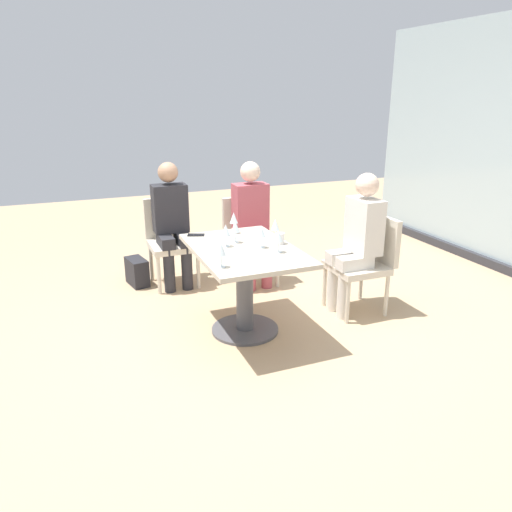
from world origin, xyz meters
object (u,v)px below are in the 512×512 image
(wine_glass_0, at_px, (278,236))
(wine_glass_2, at_px, (235,227))
(cell_phone_on_table, at_px, (196,235))
(dining_table_main, at_px, (245,272))
(wine_glass_5, at_px, (275,225))
(wine_glass_6, at_px, (261,232))
(person_side_end, at_px, (172,219))
(person_far_left, at_px, (253,218))
(wine_glass_4, at_px, (221,249))
(chair_side_end, at_px, (171,236))
(wine_glass_1, at_px, (226,231))
(wine_glass_3, at_px, (234,218))
(chair_far_left, at_px, (249,235))
(chair_near_window, at_px, (366,258))
(handbag_0, at_px, (137,272))
(person_near_window, at_px, (358,238))
(coffee_cup, at_px, (280,238))

(wine_glass_0, xyz_separation_m, wine_glass_2, (-0.37, -0.22, 0.00))
(cell_phone_on_table, bearing_deg, dining_table_main, 48.72)
(wine_glass_5, bearing_deg, wine_glass_6, -52.63)
(person_side_end, bearing_deg, person_far_left, 70.93)
(wine_glass_4, bearing_deg, person_side_end, 179.86)
(chair_side_end, height_order, wine_glass_1, wine_glass_1)
(person_far_left, bearing_deg, wine_glass_3, -35.94)
(chair_far_left, distance_m, wine_glass_0, 1.36)
(dining_table_main, distance_m, wine_glass_1, 0.37)
(chair_side_end, xyz_separation_m, chair_far_left, (0.26, 0.76, 0.00))
(cell_phone_on_table, bearing_deg, wine_glass_1, 39.99)
(person_side_end, distance_m, wine_glass_5, 1.31)
(chair_side_end, xyz_separation_m, chair_near_window, (1.35, 1.47, 0.00))
(wine_glass_4, bearing_deg, wine_glass_0, 107.04)
(wine_glass_6, distance_m, handbag_0, 1.79)
(wine_glass_2, distance_m, wine_glass_4, 0.60)
(wine_glass_3, distance_m, handbag_0, 1.40)
(wine_glass_0, height_order, wine_glass_2, same)
(person_near_window, bearing_deg, coffee_cup, -90.34)
(dining_table_main, distance_m, person_side_end, 1.29)
(dining_table_main, xyz_separation_m, coffee_cup, (-0.00, 0.31, 0.25))
(chair_side_end, bearing_deg, coffee_cup, 24.53)
(wine_glass_3, distance_m, cell_phone_on_table, 0.36)
(person_near_window, height_order, cell_phone_on_table, person_near_window)
(wine_glass_3, bearing_deg, person_near_window, 65.86)
(chair_side_end, distance_m, chair_near_window, 2.00)
(person_side_end, distance_m, person_far_left, 0.81)
(wine_glass_0, xyz_separation_m, wine_glass_3, (-0.64, -0.13, 0.00))
(chair_near_window, xyz_separation_m, wine_glass_5, (-0.10, -0.85, 0.37))
(handbag_0, bearing_deg, chair_far_left, 63.70)
(wine_glass_1, bearing_deg, chair_side_end, -171.72)
(wine_glass_2, bearing_deg, chair_near_window, 82.04)
(wine_glass_3, bearing_deg, cell_phone_on_table, -98.53)
(wine_glass_0, distance_m, wine_glass_5, 0.32)
(wine_glass_5, xyz_separation_m, coffee_cup, (0.10, -0.00, -0.09))
(wine_glass_6, bearing_deg, cell_phone_on_table, -143.85)
(wine_glass_1, xyz_separation_m, wine_glass_4, (0.45, -0.19, 0.00))
(chair_far_left, height_order, handbag_0, chair_far_left)
(chair_near_window, distance_m, wine_glass_3, 1.24)
(chair_near_window, height_order, wine_glass_5, wine_glass_5)
(person_far_left, height_order, wine_glass_5, person_far_left)
(wine_glass_2, relative_size, handbag_0, 0.62)
(wine_glass_0, xyz_separation_m, handbag_0, (-1.59, -0.87, -0.72))
(chair_side_end, distance_m, wine_glass_5, 1.44)
(wine_glass_6, distance_m, coffee_cup, 0.21)
(person_far_left, distance_m, wine_glass_1, 1.07)
(dining_table_main, distance_m, cell_phone_on_table, 0.60)
(wine_glass_3, xyz_separation_m, coffee_cup, (0.44, 0.24, -0.09))
(wine_glass_1, height_order, wine_glass_4, same)
(chair_far_left, height_order, wine_glass_6, wine_glass_6)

